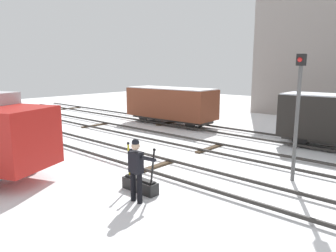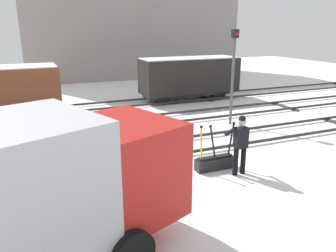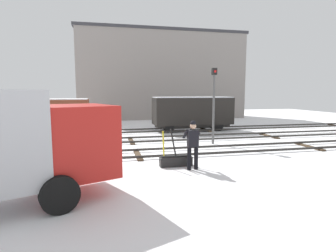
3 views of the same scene
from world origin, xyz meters
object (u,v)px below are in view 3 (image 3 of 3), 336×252
at_px(rail_worker, 193,142).
at_px(signal_post, 214,98).
at_px(switch_lever_frame, 176,160).
at_px(freight_car_back_track, 193,111).
at_px(freight_car_far_end, 41,114).

distance_m(rail_worker, signal_post, 5.44).
height_order(switch_lever_frame, rail_worker, rail_worker).
bearing_deg(signal_post, freight_car_back_track, 84.78).
distance_m(rail_worker, freight_car_back_track, 10.25).
bearing_deg(freight_car_back_track, freight_car_far_end, 179.28).
bearing_deg(signal_post, rail_worker, -120.02).
height_order(rail_worker, freight_car_far_end, freight_car_far_end).
relative_size(signal_post, freight_car_far_end, 0.67).
relative_size(rail_worker, freight_car_far_end, 0.29).
bearing_deg(rail_worker, freight_car_back_track, 72.53).
distance_m(freight_car_far_end, freight_car_back_track, 10.37).
xyz_separation_m(signal_post, freight_car_back_track, (0.48, 5.22, -1.06)).
distance_m(switch_lever_frame, signal_post, 5.52).
height_order(signal_post, freight_car_back_track, signal_post).
xyz_separation_m(rail_worker, signal_post, (2.62, 4.54, 1.47)).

